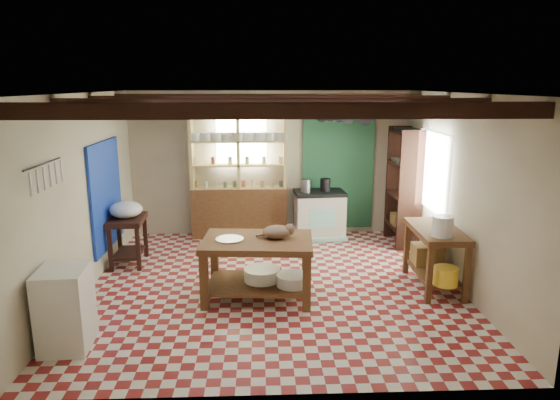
{
  "coord_description": "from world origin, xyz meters",
  "views": [
    {
      "loc": [
        -0.17,
        -6.45,
        2.72
      ],
      "look_at": [
        0.1,
        0.3,
        1.14
      ],
      "focal_mm": 32.0,
      "sensor_mm": 36.0,
      "label": 1
    }
  ],
  "objects_px": {
    "stove": "(319,215)",
    "right_counter": "(435,258)",
    "cat": "(277,232)",
    "work_table": "(258,268)",
    "prep_table": "(128,241)",
    "white_cabinet": "(65,308)"
  },
  "relations": [
    {
      "from": "prep_table",
      "to": "white_cabinet",
      "type": "xyz_separation_m",
      "value": [
        -0.02,
        -2.49,
        0.06
      ]
    },
    {
      "from": "work_table",
      "to": "white_cabinet",
      "type": "bearing_deg",
      "value": -145.47
    },
    {
      "from": "work_table",
      "to": "cat",
      "type": "relative_size",
      "value": 3.73
    },
    {
      "from": "stove",
      "to": "white_cabinet",
      "type": "distance_m",
      "value": 4.83
    },
    {
      "from": "work_table",
      "to": "white_cabinet",
      "type": "height_order",
      "value": "white_cabinet"
    },
    {
      "from": "work_table",
      "to": "white_cabinet",
      "type": "distance_m",
      "value": 2.32
    },
    {
      "from": "work_table",
      "to": "stove",
      "type": "height_order",
      "value": "stove"
    },
    {
      "from": "white_cabinet",
      "to": "right_counter",
      "type": "bearing_deg",
      "value": 13.91
    },
    {
      "from": "stove",
      "to": "right_counter",
      "type": "xyz_separation_m",
      "value": [
        1.3,
        -2.3,
        -0.01
      ]
    },
    {
      "from": "prep_table",
      "to": "cat",
      "type": "height_order",
      "value": "cat"
    },
    {
      "from": "white_cabinet",
      "to": "right_counter",
      "type": "height_order",
      "value": "white_cabinet"
    },
    {
      "from": "work_table",
      "to": "right_counter",
      "type": "height_order",
      "value": "right_counter"
    },
    {
      "from": "cat",
      "to": "work_table",
      "type": "bearing_deg",
      "value": -178.69
    },
    {
      "from": "stove",
      "to": "right_counter",
      "type": "bearing_deg",
      "value": -64.8
    },
    {
      "from": "work_table",
      "to": "stove",
      "type": "distance_m",
      "value": 2.76
    },
    {
      "from": "stove",
      "to": "prep_table",
      "type": "bearing_deg",
      "value": -162.79
    },
    {
      "from": "stove",
      "to": "right_counter",
      "type": "distance_m",
      "value": 2.64
    },
    {
      "from": "cat",
      "to": "prep_table",
      "type": "bearing_deg",
      "value": 144.42
    },
    {
      "from": "stove",
      "to": "right_counter",
      "type": "height_order",
      "value": "stove"
    },
    {
      "from": "white_cabinet",
      "to": "right_counter",
      "type": "distance_m",
      "value": 4.62
    },
    {
      "from": "prep_table",
      "to": "white_cabinet",
      "type": "relative_size",
      "value": 0.86
    },
    {
      "from": "stove",
      "to": "cat",
      "type": "bearing_deg",
      "value": -112.9
    }
  ]
}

